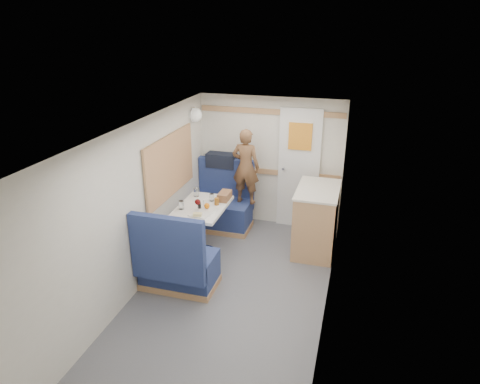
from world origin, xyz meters
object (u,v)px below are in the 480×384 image
(tray, at_px, (203,213))
(galley_counter, at_px, (316,219))
(orange_fruit, at_px, (207,206))
(beer_glass, at_px, (217,202))
(bench_far, at_px, (223,209))
(pepper_grinder, at_px, (200,206))
(tumbler_left, at_px, (181,205))
(wine_glass, at_px, (198,202))
(tumbler_mid, at_px, (196,192))
(bench_near, at_px, (177,267))
(tumbler_right, at_px, (212,197))
(dome_light, at_px, (195,115))
(duffel_bag, at_px, (221,160))
(dinette_table, at_px, (202,216))
(cheese_block, at_px, (197,215))
(salt_grinder, at_px, (204,203))
(person, at_px, (246,167))
(bread_loaf, at_px, (225,196))

(tray, bearing_deg, galley_counter, 28.87)
(orange_fruit, bearing_deg, beer_glass, 68.39)
(bench_far, relative_size, pepper_grinder, 9.88)
(beer_glass, bearing_deg, tumbler_left, -147.88)
(wine_glass, relative_size, tumbler_mid, 1.37)
(bench_near, distance_m, tumbler_right, 1.17)
(dome_light, relative_size, tray, 0.61)
(dome_light, bearing_deg, duffel_bag, 42.00)
(dinette_table, height_order, wine_glass, wine_glass)
(dome_light, distance_m, tumbler_mid, 1.13)
(orange_fruit, bearing_deg, pepper_grinder, -166.60)
(bench_near, relative_size, tumbler_right, 10.19)
(dinette_table, height_order, orange_fruit, orange_fruit)
(bench_near, distance_m, wine_glass, 0.88)
(tray, relative_size, cheese_block, 3.01)
(tray, bearing_deg, tumbler_mid, 119.39)
(dome_light, distance_m, tray, 1.55)
(bench_near, distance_m, tumbler_left, 0.88)
(tumbler_right, relative_size, beer_glass, 1.06)
(cheese_block, distance_m, beer_glass, 0.44)
(duffel_bag, distance_m, cheese_block, 1.49)
(orange_fruit, height_order, salt_grinder, orange_fruit)
(orange_fruit, bearing_deg, duffel_bag, 99.30)
(dome_light, relative_size, beer_glass, 2.05)
(dinette_table, relative_size, pepper_grinder, 8.66)
(cheese_block, bearing_deg, bench_far, 93.46)
(cheese_block, height_order, pepper_grinder, pepper_grinder)
(orange_fruit, bearing_deg, tumbler_right, 97.17)
(tumbler_right, height_order, beer_glass, tumbler_right)
(tumbler_left, xyz_separation_m, pepper_grinder, (0.24, 0.05, -0.00))
(orange_fruit, bearing_deg, salt_grinder, 126.39)
(duffel_bag, xyz_separation_m, tumbler_left, (-0.13, -1.28, -0.23))
(cheese_block, height_order, salt_grinder, salt_grinder)
(galley_counter, height_order, wine_glass, galley_counter)
(person, distance_m, tumbler_right, 0.79)
(bench_near, relative_size, tumbler_left, 9.31)
(bench_far, bearing_deg, tumbler_right, -83.85)
(bench_near, xyz_separation_m, beer_glass, (0.18, 0.96, 0.47))
(galley_counter, height_order, beer_glass, galley_counter)
(duffel_bag, relative_size, tumbler_left, 3.99)
(dinette_table, height_order, person, person)
(bench_far, height_order, bench_near, same)
(duffel_bag, xyz_separation_m, cheese_block, (0.16, -1.46, -0.25))
(bench_far, bearing_deg, tumbler_mid, -108.92)
(dinette_table, distance_m, tray, 0.28)
(bench_far, distance_m, tumbler_mid, 0.77)
(person, xyz_separation_m, wine_glass, (-0.35, -1.06, -0.17))
(wine_glass, bearing_deg, beer_glass, 57.19)
(salt_grinder, distance_m, bread_loaf, 0.34)
(bench_near, xyz_separation_m, person, (0.36, 1.75, 0.72))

